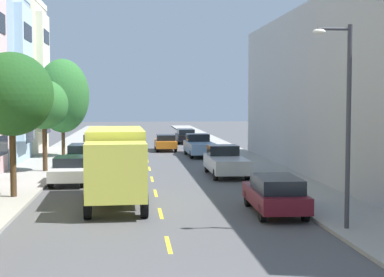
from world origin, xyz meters
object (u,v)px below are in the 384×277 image
object	(u,v)px
parked_hatchback_teal	(100,139)
parked_pickup_silver	(225,162)
street_tree_third	(44,105)
parked_sedan_white	(70,170)
moving_orange_sedan	(165,142)
parked_wagon_forest	(82,155)
street_tree_farthest	(63,96)
parked_wagon_burgundy	(275,193)
parked_wagon_black	(185,136)
parked_hatchback_champagne	(93,143)
street_lamp	(344,111)
delivery_box_truck	(116,162)
street_tree_second	(12,94)
parked_pickup_sky	(199,146)

from	to	relation	value
parked_hatchback_teal	parked_pickup_silver	size ratio (longest dim) A/B	0.76
parked_hatchback_teal	street_tree_third	bearing A→B (deg)	-96.28
parked_sedan_white	moving_orange_sedan	size ratio (longest dim) A/B	1.00
parked_pickup_silver	parked_wagon_forest	bearing A→B (deg)	148.77
street_tree_farthest	parked_wagon_burgundy	xyz separation A→B (m)	(10.88, -23.38, -3.98)
parked_wagon_black	parked_hatchback_champagne	xyz separation A→B (m)	(-8.79, -9.31, -0.05)
parked_hatchback_teal	parked_pickup_silver	bearing A→B (deg)	-68.82
parked_hatchback_teal	street_lamp	bearing A→B (deg)	-74.70
parked_wagon_black	parked_hatchback_teal	xyz separation A→B (m)	(-8.55, -3.60, -0.05)
delivery_box_truck	parked_sedan_white	xyz separation A→B (m)	(-2.62, 6.50, -1.09)
parked_hatchback_champagne	delivery_box_truck	bearing A→B (deg)	-84.02
street_tree_second	parked_hatchback_champagne	world-z (taller)	street_tree_second
parked_wagon_black	parked_hatchback_champagne	distance (m)	12.81
parked_hatchback_champagne	parked_pickup_silver	xyz separation A→B (m)	(8.83, -16.43, 0.07)
street_tree_farthest	parked_pickup_silver	distance (m)	16.43
parked_sedan_white	parked_pickup_silver	bearing A→B (deg)	15.17
parked_hatchback_champagne	parked_pickup_sky	xyz separation A→B (m)	(8.65, -4.42, 0.07)
street_lamp	parked_hatchback_champagne	size ratio (longest dim) A/B	1.69
parked_hatchback_teal	moving_orange_sedan	bearing A→B (deg)	-38.89
parked_wagon_burgundy	moving_orange_sedan	bearing A→B (deg)	95.28
street_tree_third	moving_orange_sedan	xyz separation A→B (m)	(8.20, 15.03, -3.42)
parked_wagon_forest	parked_pickup_silver	bearing A→B (deg)	-31.23
parked_sedan_white	street_tree_second	bearing A→B (deg)	-112.23
street_lamp	street_tree_second	bearing A→B (deg)	147.86
delivery_box_truck	parked_hatchback_teal	distance (m)	31.14
moving_orange_sedan	parked_pickup_sky	bearing A→B (deg)	-65.61
parked_pickup_sky	parked_sedan_white	xyz separation A→B (m)	(-8.62, -14.39, -0.08)
street_tree_third	delivery_box_truck	bearing A→B (deg)	-67.61
street_tree_farthest	parked_wagon_burgundy	bearing A→B (deg)	-65.06
parked_pickup_sky	parked_sedan_white	world-z (taller)	parked_pickup_sky
parked_wagon_black	parked_wagon_forest	xyz separation A→B (m)	(-8.80, -20.38, 0.00)
street_tree_farthest	street_lamp	world-z (taller)	street_tree_farthest
parked_pickup_silver	street_tree_third	bearing A→B (deg)	168.09
parked_wagon_black	parked_wagon_forest	bearing A→B (deg)	-113.36
moving_orange_sedan	parked_pickup_silver	bearing A→B (deg)	-81.55
parked_wagon_burgundy	parked_pickup_sky	xyz separation A→B (m)	(-0.28, 23.63, 0.02)
parked_pickup_sky	parked_pickup_silver	xyz separation A→B (m)	(0.17, -12.01, 0.00)
delivery_box_truck	parked_hatchback_teal	xyz separation A→B (m)	(-2.41, 31.03, -1.08)
delivery_box_truck	street_tree_second	bearing A→B (deg)	160.15
parked_pickup_sky	street_tree_third	bearing A→B (deg)	-137.44
street_lamp	parked_hatchback_teal	bearing A→B (deg)	105.30
parked_pickup_sky	parked_wagon_forest	distance (m)	10.92
parked_wagon_black	moving_orange_sedan	xyz separation A→B (m)	(-2.54, -8.44, -0.05)
street_tree_farthest	moving_orange_sedan	size ratio (longest dim) A/B	1.66
parked_hatchback_champagne	parked_hatchback_teal	distance (m)	5.72
street_tree_farthest	moving_orange_sedan	distance (m)	10.68
street_lamp	street_tree_third	bearing A→B (deg)	125.59
moving_orange_sedan	street_tree_third	bearing A→B (deg)	-118.62
parked_wagon_black	parked_hatchback_teal	distance (m)	9.27
street_tree_second	parked_sedan_white	size ratio (longest dim) A/B	1.43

